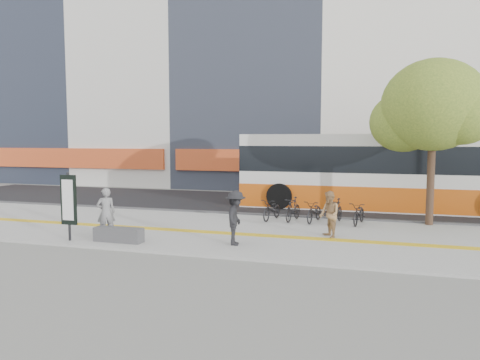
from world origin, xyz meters
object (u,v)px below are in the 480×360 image
(bench, at_px, (119,235))
(seated_woman, at_px, (106,212))
(pedestrian_tan, at_px, (329,214))
(street_tree, at_px, (432,108))
(bus, at_px, (382,174))
(signboard, at_px, (69,201))
(pedestrian_dark, at_px, (236,218))

(bench, distance_m, seated_woman, 1.14)
(seated_woman, height_order, pedestrian_tan, seated_woman)
(bench, distance_m, street_tree, 12.23)
(bus, bearing_deg, pedestrian_tan, -103.78)
(street_tree, bearing_deg, pedestrian_tan, -134.65)
(seated_woman, bearing_deg, bench, 106.57)
(street_tree, bearing_deg, signboard, -150.93)
(bench, distance_m, bus, 12.72)
(street_tree, xyz_separation_m, pedestrian_dark, (-6.09, -5.37, -3.59))
(bus, height_order, pedestrian_dark, bus)
(bus, distance_m, seated_woman, 12.80)
(bus, relative_size, pedestrian_dark, 7.83)
(bus, height_order, pedestrian_tan, bus)
(street_tree, height_order, seated_woman, street_tree)
(pedestrian_tan, xyz_separation_m, pedestrian_dark, (-2.66, -1.90, 0.07))
(bench, distance_m, pedestrian_tan, 6.86)
(pedestrian_tan, bearing_deg, signboard, -100.30)
(signboard, height_order, seated_woman, signboard)
(bench, height_order, pedestrian_tan, pedestrian_tan)
(pedestrian_tan, bearing_deg, pedestrian_dark, -84.57)
(signboard, height_order, street_tree, street_tree)
(street_tree, xyz_separation_m, bus, (-1.68, 3.68, -2.80))
(street_tree, distance_m, pedestrian_tan, 6.10)
(bench, distance_m, pedestrian_dark, 3.80)
(bus, bearing_deg, seated_woman, -134.20)
(seated_woman, xyz_separation_m, pedestrian_dark, (4.49, 0.11, 0.02))
(street_tree, relative_size, pedestrian_dark, 3.75)
(bench, xyz_separation_m, signboard, (-1.60, -0.31, 1.06))
(signboard, xyz_separation_m, bus, (9.70, 10.01, 0.34))
(signboard, xyz_separation_m, seated_woman, (0.80, 0.85, -0.47))
(bench, relative_size, street_tree, 0.25)
(bus, relative_size, pedestrian_tan, 8.54)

